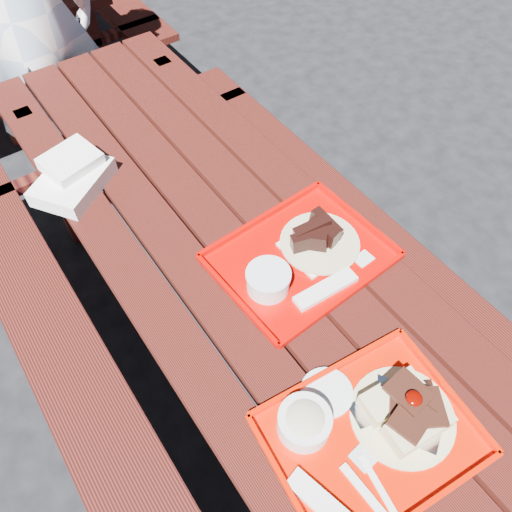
{
  "coord_description": "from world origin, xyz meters",
  "views": [
    {
      "loc": [
        -0.48,
        -0.83,
        1.93
      ],
      "look_at": [
        0.0,
        -0.15,
        0.82
      ],
      "focal_mm": 35.0,
      "sensor_mm": 36.0,
      "label": 1
    }
  ],
  "objects_px": {
    "picnic_table_near": "(230,273)",
    "far_tray": "(300,258)",
    "person": "(13,7)",
    "near_tray": "(366,424)"
  },
  "relations": [
    {
      "from": "picnic_table_near",
      "to": "near_tray",
      "type": "relative_size",
      "value": 4.8
    },
    {
      "from": "near_tray",
      "to": "far_tray",
      "type": "distance_m",
      "value": 0.5
    },
    {
      "from": "far_tray",
      "to": "person",
      "type": "bearing_deg",
      "value": 98.57
    },
    {
      "from": "near_tray",
      "to": "person",
      "type": "distance_m",
      "value": 2.07
    },
    {
      "from": "near_tray",
      "to": "far_tray",
      "type": "bearing_deg",
      "value": 69.22
    },
    {
      "from": "far_tray",
      "to": "person",
      "type": "distance_m",
      "value": 1.62
    },
    {
      "from": "picnic_table_near",
      "to": "far_tray",
      "type": "bearing_deg",
      "value": -59.36
    },
    {
      "from": "picnic_table_near",
      "to": "person",
      "type": "bearing_deg",
      "value": 94.95
    },
    {
      "from": "near_tray",
      "to": "picnic_table_near",
      "type": "bearing_deg",
      "value": 85.15
    },
    {
      "from": "picnic_table_near",
      "to": "person",
      "type": "xyz_separation_m",
      "value": [
        -0.12,
        1.4,
        0.36
      ]
    }
  ]
}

